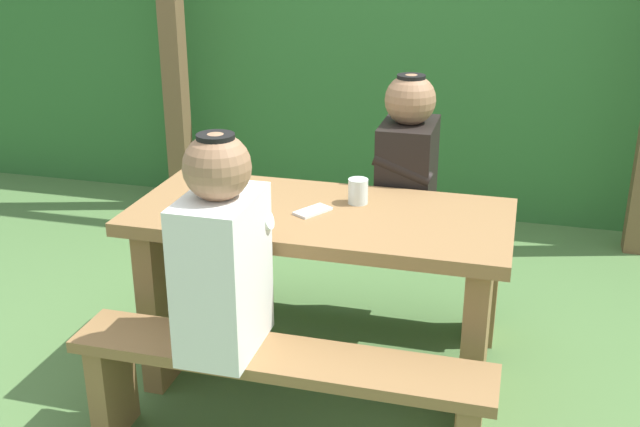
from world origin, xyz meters
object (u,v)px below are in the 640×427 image
object	(u,v)px
bottle_left	(240,187)
picnic_table	(320,267)
bench_far	(350,257)
person_white_shirt	(222,253)
bench_near	(279,384)
cell_phone	(313,211)
person_black_coat	(407,166)
drinking_glass	(358,191)

from	to	relation	value
bottle_left	picnic_table	bearing A→B (deg)	15.43
bench_far	person_white_shirt	size ratio (longest dim) A/B	1.95
bench_near	person_white_shirt	world-z (taller)	person_white_shirt
picnic_table	cell_phone	size ratio (longest dim) A/B	10.00
picnic_table	bench_near	xyz separation A→B (m)	(0.00, -0.52, -0.19)
bench_far	person_white_shirt	world-z (taller)	person_white_shirt
person_black_coat	bench_far	bearing A→B (deg)	179.21
bottle_left	bench_far	bearing A→B (deg)	64.69
picnic_table	bottle_left	bearing A→B (deg)	-164.57
picnic_table	person_black_coat	distance (m)	0.62
bench_near	person_white_shirt	distance (m)	0.48
bench_far	person_white_shirt	bearing A→B (deg)	-99.97
drinking_glass	bottle_left	bearing A→B (deg)	-154.29
cell_phone	person_white_shirt	bearing A→B (deg)	-77.11
bottle_left	cell_phone	size ratio (longest dim) A/B	1.71
cell_phone	drinking_glass	bearing A→B (deg)	75.37
drinking_glass	cell_phone	bearing A→B (deg)	-135.51
picnic_table	person_white_shirt	distance (m)	0.60
bottle_left	cell_phone	bearing A→B (deg)	11.95
bench_far	person_black_coat	xyz separation A→B (m)	(0.24, -0.00, 0.45)
bench_near	bottle_left	distance (m)	0.73
person_white_shirt	cell_phone	distance (m)	0.52
bench_near	person_black_coat	xyz separation A→B (m)	(0.24, 1.03, 0.45)
person_white_shirt	person_black_coat	size ratio (longest dim) A/B	1.00
bench_near	person_white_shirt	size ratio (longest dim) A/B	1.95
picnic_table	person_white_shirt	bearing A→B (deg)	-109.43
bench_far	drinking_glass	bearing A→B (deg)	-73.67
drinking_glass	cell_phone	distance (m)	0.20
person_black_coat	cell_phone	world-z (taller)	person_black_coat
drinking_glass	bottle_left	distance (m)	0.44
bench_near	cell_phone	bearing A→B (deg)	92.52
person_black_coat	bench_near	bearing A→B (deg)	-103.24
person_black_coat	drinking_glass	xyz separation A→B (m)	(-0.12, -0.40, 0.02)
picnic_table	person_black_coat	bearing A→B (deg)	64.74
person_white_shirt	bench_far	bearing A→B (deg)	80.03
person_black_coat	bottle_left	distance (m)	0.79
person_black_coat	cell_phone	size ratio (longest dim) A/B	5.14
cell_phone	picnic_table	bearing A→B (deg)	77.11
bottle_left	person_black_coat	bearing A→B (deg)	48.47
bench_far	cell_phone	world-z (taller)	cell_phone
drinking_glass	cell_phone	world-z (taller)	drinking_glass
drinking_glass	bench_near	bearing A→B (deg)	-100.58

